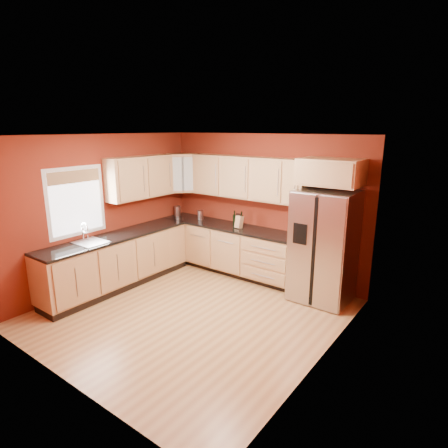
{
  "coord_description": "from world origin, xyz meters",
  "views": [
    {
      "loc": [
        3.43,
        -3.81,
        2.71
      ],
      "look_at": [
        -0.07,
        0.9,
        1.18
      ],
      "focal_mm": 30.0,
      "sensor_mm": 36.0,
      "label": 1
    }
  ],
  "objects_px": {
    "soap_dispenser": "(294,232)",
    "canister_left": "(200,215)",
    "knife_block": "(239,222)",
    "wine_bottle_a": "(234,218)",
    "refrigerator": "(324,246)"
  },
  "relations": [
    {
      "from": "refrigerator",
      "to": "soap_dispenser",
      "type": "xyz_separation_m",
      "value": [
        -0.55,
        0.07,
        0.13
      ]
    },
    {
      "from": "canister_left",
      "to": "wine_bottle_a",
      "type": "relative_size",
      "value": 0.63
    },
    {
      "from": "canister_left",
      "to": "soap_dispenser",
      "type": "relative_size",
      "value": 0.89
    },
    {
      "from": "refrigerator",
      "to": "wine_bottle_a",
      "type": "bearing_deg",
      "value": 176.58
    },
    {
      "from": "canister_left",
      "to": "wine_bottle_a",
      "type": "height_order",
      "value": "wine_bottle_a"
    },
    {
      "from": "wine_bottle_a",
      "to": "knife_block",
      "type": "bearing_deg",
      "value": -26.16
    },
    {
      "from": "soap_dispenser",
      "to": "canister_left",
      "type": "bearing_deg",
      "value": 178.81
    },
    {
      "from": "wine_bottle_a",
      "to": "soap_dispenser",
      "type": "xyz_separation_m",
      "value": [
        1.24,
        -0.04,
        -0.04
      ]
    },
    {
      "from": "soap_dispenser",
      "to": "refrigerator",
      "type": "bearing_deg",
      "value": -7.1
    },
    {
      "from": "knife_block",
      "to": "soap_dispenser",
      "type": "relative_size",
      "value": 1.1
    },
    {
      "from": "wine_bottle_a",
      "to": "knife_block",
      "type": "distance_m",
      "value": 0.18
    },
    {
      "from": "canister_left",
      "to": "wine_bottle_a",
      "type": "distance_m",
      "value": 0.83
    },
    {
      "from": "knife_block",
      "to": "canister_left",
      "type": "bearing_deg",
      "value": -177.31
    },
    {
      "from": "canister_left",
      "to": "knife_block",
      "type": "xyz_separation_m",
      "value": [
        0.99,
        -0.08,
        0.02
      ]
    },
    {
      "from": "knife_block",
      "to": "soap_dispenser",
      "type": "xyz_separation_m",
      "value": [
        1.09,
        0.04,
        -0.01
      ]
    }
  ]
}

